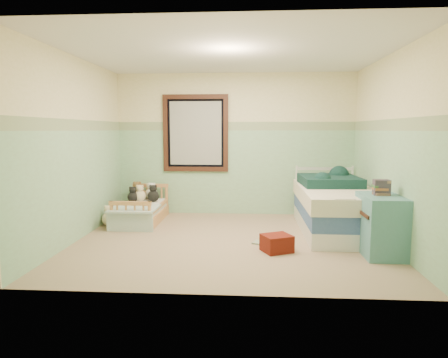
# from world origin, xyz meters

# --- Properties ---
(floor) EXTENTS (4.20, 3.60, 0.02)m
(floor) POSITION_xyz_m (0.00, 0.00, -0.01)
(floor) COLOR #9B8162
(floor) RESTS_ON ground
(ceiling) EXTENTS (4.20, 3.60, 0.02)m
(ceiling) POSITION_xyz_m (0.00, 0.00, 2.51)
(ceiling) COLOR silver
(ceiling) RESTS_ON wall_back
(wall_back) EXTENTS (4.20, 0.04, 2.50)m
(wall_back) POSITION_xyz_m (0.00, 1.80, 1.25)
(wall_back) COLOR beige
(wall_back) RESTS_ON floor
(wall_front) EXTENTS (4.20, 0.04, 2.50)m
(wall_front) POSITION_xyz_m (0.00, -1.80, 1.25)
(wall_front) COLOR beige
(wall_front) RESTS_ON floor
(wall_left) EXTENTS (0.04, 3.60, 2.50)m
(wall_left) POSITION_xyz_m (-2.10, 0.00, 1.25)
(wall_left) COLOR beige
(wall_left) RESTS_ON floor
(wall_right) EXTENTS (0.04, 3.60, 2.50)m
(wall_right) POSITION_xyz_m (2.10, 0.00, 1.25)
(wall_right) COLOR beige
(wall_right) RESTS_ON floor
(wainscot_mint) EXTENTS (4.20, 0.01, 1.50)m
(wainscot_mint) POSITION_xyz_m (0.00, 1.79, 0.75)
(wainscot_mint) COLOR #81AB82
(wainscot_mint) RESTS_ON floor
(border_strip) EXTENTS (4.20, 0.01, 0.15)m
(border_strip) POSITION_xyz_m (0.00, 1.79, 1.57)
(border_strip) COLOR #3E6444
(border_strip) RESTS_ON wall_back
(window_frame) EXTENTS (1.16, 0.06, 1.36)m
(window_frame) POSITION_xyz_m (-0.70, 1.76, 1.45)
(window_frame) COLOR black
(window_frame) RESTS_ON wall_back
(window_blinds) EXTENTS (0.92, 0.01, 1.12)m
(window_blinds) POSITION_xyz_m (-0.70, 1.77, 1.45)
(window_blinds) COLOR #AFAFAA
(window_blinds) RESTS_ON window_frame
(toddler_bed_frame) EXTENTS (0.64, 1.28, 0.16)m
(toddler_bed_frame) POSITION_xyz_m (-1.51, 1.05, 0.08)
(toddler_bed_frame) COLOR #AD6E41
(toddler_bed_frame) RESTS_ON floor
(toddler_mattress) EXTENTS (0.59, 1.23, 0.12)m
(toddler_mattress) POSITION_xyz_m (-1.51, 1.05, 0.22)
(toddler_mattress) COLOR silver
(toddler_mattress) RESTS_ON toddler_bed_frame
(patchwork_quilt) EXTENTS (0.70, 0.64, 0.03)m
(patchwork_quilt) POSITION_xyz_m (-1.51, 0.65, 0.30)
(patchwork_quilt) COLOR #87BEDA
(patchwork_quilt) RESTS_ON toddler_mattress
(plush_bed_brown) EXTENTS (0.19, 0.19, 0.19)m
(plush_bed_brown) POSITION_xyz_m (-1.66, 1.55, 0.38)
(plush_bed_brown) COLOR brown
(plush_bed_brown) RESTS_ON toddler_mattress
(plush_bed_white) EXTENTS (0.20, 0.20, 0.20)m
(plush_bed_white) POSITION_xyz_m (-1.46, 1.55, 0.39)
(plush_bed_white) COLOR white
(plush_bed_white) RESTS_ON toddler_mattress
(plush_bed_tan) EXTENTS (0.20, 0.20, 0.20)m
(plush_bed_tan) POSITION_xyz_m (-1.61, 1.33, 0.38)
(plush_bed_tan) COLOR beige
(plush_bed_tan) RESTS_ON toddler_mattress
(plush_bed_dark) EXTENTS (0.20, 0.20, 0.20)m
(plush_bed_dark) POSITION_xyz_m (-1.38, 1.33, 0.38)
(plush_bed_dark) COLOR black
(plush_bed_dark) RESTS_ON toddler_mattress
(plush_floor_cream) EXTENTS (0.23, 0.23, 0.23)m
(plush_floor_cream) POSITION_xyz_m (-1.88, 0.92, 0.12)
(plush_floor_cream) COLOR white
(plush_floor_cream) RESTS_ON floor
(plush_floor_tan) EXTENTS (0.22, 0.22, 0.22)m
(plush_floor_tan) POSITION_xyz_m (-1.95, 0.73, 0.11)
(plush_floor_tan) COLOR beige
(plush_floor_tan) RESTS_ON floor
(twin_bed_frame) EXTENTS (1.01, 2.01, 0.22)m
(twin_bed_frame) POSITION_xyz_m (1.55, 0.60, 0.11)
(twin_bed_frame) COLOR silver
(twin_bed_frame) RESTS_ON floor
(twin_boxspring) EXTENTS (1.01, 2.01, 0.22)m
(twin_boxspring) POSITION_xyz_m (1.55, 0.60, 0.33)
(twin_boxspring) COLOR navy
(twin_boxspring) RESTS_ON twin_bed_frame
(twin_mattress) EXTENTS (1.05, 2.05, 0.22)m
(twin_mattress) POSITION_xyz_m (1.55, 0.60, 0.55)
(twin_mattress) COLOR beige
(twin_mattress) RESTS_ON twin_boxspring
(teal_blanket) EXTENTS (0.90, 0.95, 0.14)m
(teal_blanket) POSITION_xyz_m (1.50, 0.90, 0.73)
(teal_blanket) COLOR black
(teal_blanket) RESTS_ON twin_mattress
(dresser) EXTENTS (0.45, 0.73, 0.73)m
(dresser) POSITION_xyz_m (1.86, -0.47, 0.36)
(dresser) COLOR teal
(dresser) RESTS_ON floor
(book_stack) EXTENTS (0.19, 0.15, 0.19)m
(book_stack) POSITION_xyz_m (1.86, -0.42, 0.82)
(book_stack) COLOR #482E2F
(book_stack) RESTS_ON dresser
(red_pillow) EXTENTS (0.43, 0.41, 0.21)m
(red_pillow) POSITION_xyz_m (0.61, -0.44, 0.11)
(red_pillow) COLOR #A21A09
(red_pillow) RESTS_ON floor
(floor_book) EXTENTS (0.30, 0.27, 0.02)m
(floor_book) POSITION_xyz_m (0.45, -0.11, 0.01)
(floor_book) COLOR gold
(floor_book) RESTS_ON floor
(extra_plush_0) EXTENTS (0.18, 0.18, 0.18)m
(extra_plush_0) POSITION_xyz_m (-1.72, 1.26, 0.38)
(extra_plush_0) COLOR black
(extra_plush_0) RESTS_ON toddler_mattress
(extra_plush_1) EXTENTS (0.19, 0.19, 0.19)m
(extra_plush_1) POSITION_xyz_m (-1.50, 1.58, 0.38)
(extra_plush_1) COLOR beige
(extra_plush_1) RESTS_ON toddler_mattress
(extra_plush_2) EXTENTS (0.22, 0.22, 0.22)m
(extra_plush_2) POSITION_xyz_m (-1.71, 1.52, 0.39)
(extra_plush_2) COLOR brown
(extra_plush_2) RESTS_ON toddler_mattress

